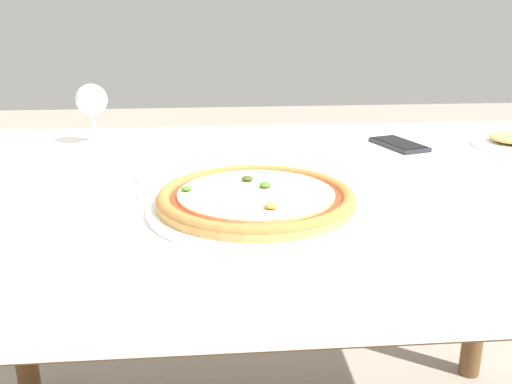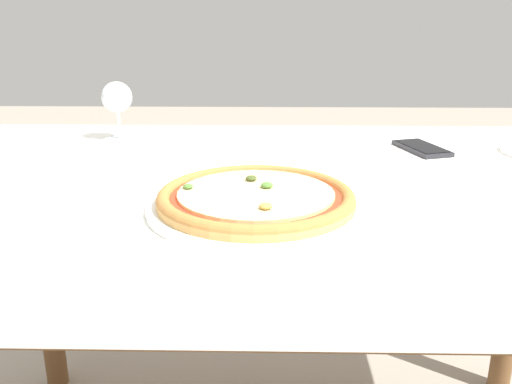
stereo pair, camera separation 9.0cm
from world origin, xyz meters
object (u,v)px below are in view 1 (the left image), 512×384
object	(u,v)px
dining_table	(276,223)
wine_glass_far_left	(92,102)
cell_phone	(399,144)
pizza_plate	(256,200)
fork	(142,184)

from	to	relation	value
dining_table	wine_glass_far_left	size ratio (longest dim) A/B	10.76
wine_glass_far_left	cell_phone	distance (m)	0.71
wine_glass_far_left	pizza_plate	bearing A→B (deg)	-54.89
dining_table	cell_phone	xyz separation A→B (m)	(0.31, 0.25, 0.08)
pizza_plate	fork	xyz separation A→B (m)	(-0.20, 0.15, -0.01)
dining_table	cell_phone	world-z (taller)	cell_phone
wine_glass_far_left	cell_phone	xyz separation A→B (m)	(0.70, -0.09, -0.09)
dining_table	wine_glass_far_left	bearing A→B (deg)	138.29
fork	wine_glass_far_left	world-z (taller)	wine_glass_far_left
cell_phone	dining_table	bearing A→B (deg)	-141.10
fork	cell_phone	bearing A→B (deg)	23.38
fork	pizza_plate	bearing A→B (deg)	-37.04
pizza_plate	wine_glass_far_left	world-z (taller)	wine_glass_far_left
dining_table	pizza_plate	world-z (taller)	pizza_plate
dining_table	pizza_plate	xyz separation A→B (m)	(-0.05, -0.14, 0.09)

